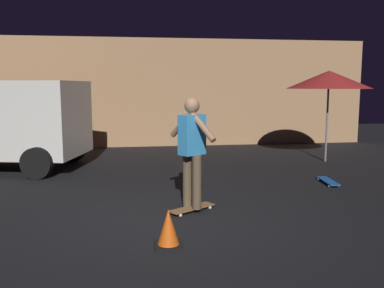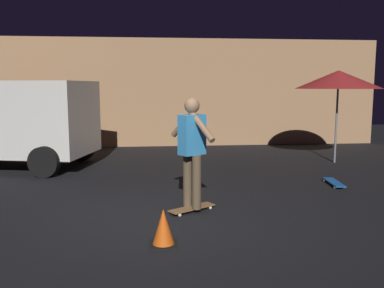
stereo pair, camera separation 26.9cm
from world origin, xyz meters
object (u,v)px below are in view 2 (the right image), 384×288
(patio_umbrella, at_px, (338,80))
(skater, at_px, (192,145))
(skateboard_ridden, at_px, (192,208))
(skateboard_spare, at_px, (334,183))
(traffic_cone, at_px, (163,229))

(patio_umbrella, height_order, skater, patio_umbrella)
(patio_umbrella, xyz_separation_m, skateboard_ridden, (-4.01, -3.76, -2.02))
(skater, bearing_deg, skateboard_spare, 25.93)
(patio_umbrella, xyz_separation_m, skater, (-4.01, -3.76, -1.04))
(skateboard_ridden, xyz_separation_m, traffic_cone, (-0.48, -1.33, 0.16))
(traffic_cone, bearing_deg, skater, 70.08)
(traffic_cone, bearing_deg, skateboard_ridden, 70.08)
(patio_umbrella, height_order, traffic_cone, patio_umbrella)
(skateboard_ridden, height_order, skater, skater)
(skater, xyz_separation_m, traffic_cone, (-0.48, -1.33, -0.83))
(skateboard_spare, relative_size, traffic_cone, 1.73)
(skateboard_ridden, distance_m, traffic_cone, 1.43)
(patio_umbrella, relative_size, skateboard_spare, 2.89)
(patio_umbrella, bearing_deg, skateboard_ridden, -136.84)
(skateboard_spare, bearing_deg, patio_umbrella, 65.14)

